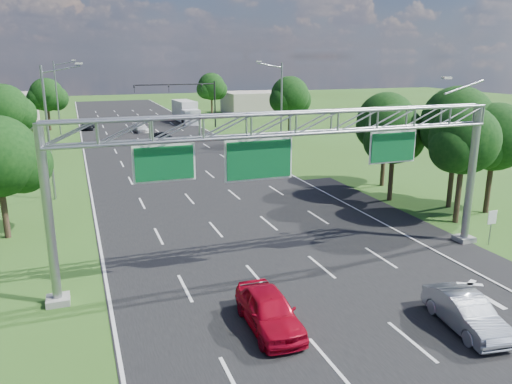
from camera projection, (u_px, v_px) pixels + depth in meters
name	position (u px, v px, depth m)	size (l,w,h in m)	color
ground	(201.00, 186.00, 42.10)	(220.00, 220.00, 0.00)	#305419
road	(201.00, 186.00, 42.10)	(18.00, 180.00, 0.02)	black
road_flare	(424.00, 233.00, 30.98)	(3.00, 30.00, 0.02)	black
sign_gantry	(294.00, 136.00, 24.09)	(23.50, 1.00, 9.56)	gray
regulatory_sign	(492.00, 220.00, 28.57)	(0.60, 0.08, 2.10)	gray
traffic_signal	(192.00, 94.00, 74.95)	(12.21, 0.24, 7.00)	black
streetlight_l_near	(50.00, 127.00, 36.90)	(2.97, 0.22, 10.16)	gray
streetlight_l_far	(58.00, 94.00, 68.62)	(2.97, 0.22, 10.16)	gray
streetlight_r_mid	(280.00, 105.00, 53.44)	(2.97, 0.22, 10.16)	gray
tree_cluster_right	(436.00, 133.00, 35.81)	(9.91, 14.60, 8.68)	#2D2116
tree_verge_lb	(5.00, 111.00, 49.04)	(5.76, 4.80, 8.06)	#2D2116
tree_verge_lc	(47.00, 96.00, 72.81)	(5.76, 4.80, 7.62)	#2D2116
tree_verge_rd	(290.00, 98.00, 62.30)	(5.76, 4.80, 8.28)	#2D2116
tree_verge_re	(212.00, 88.00, 88.94)	(5.76, 4.80, 7.84)	#2D2116
building_right	(256.00, 102.00, 96.65)	(12.00, 9.00, 4.00)	#AB9F8F
red_coupe	(269.00, 310.00, 19.94)	(1.84, 4.57, 1.56)	#B3081F
silver_sedan	(466.00, 312.00, 19.94)	(1.49, 4.27, 1.41)	#A5AAB0
car_queue_a	(141.00, 128.00, 72.00)	(1.73, 4.27, 1.24)	silver
car_queue_b	(163.00, 137.00, 64.64)	(1.83, 3.96, 1.10)	black
car_queue_c	(88.00, 125.00, 74.67)	(1.73, 4.29, 1.46)	black
box_truck	(186.00, 112.00, 82.70)	(3.12, 9.39, 3.50)	beige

